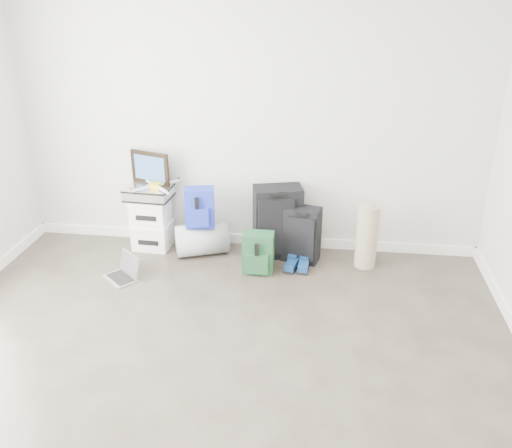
# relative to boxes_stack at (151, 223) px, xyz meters

# --- Properties ---
(ground) EXTENTS (5.00, 5.00, 0.00)m
(ground) POSITION_rel_boxes_stack_xyz_m (0.96, -2.28, -0.27)
(ground) COLOR #322B24
(ground) RESTS_ON ground
(room_envelope) EXTENTS (4.52, 5.02, 2.71)m
(room_envelope) POSITION_rel_boxes_stack_xyz_m (0.96, -2.27, 1.46)
(room_envelope) COLOR silver
(room_envelope) RESTS_ON ground
(boxes_stack) EXTENTS (0.39, 0.32, 0.53)m
(boxes_stack) POSITION_rel_boxes_stack_xyz_m (0.00, 0.00, 0.00)
(boxes_stack) COLOR white
(boxes_stack) RESTS_ON ground
(briefcase) EXTENTS (0.45, 0.34, 0.12)m
(briefcase) POSITION_rel_boxes_stack_xyz_m (0.00, 0.00, 0.32)
(briefcase) COLOR #B2B2B7
(briefcase) RESTS_ON boxes_stack
(painting) EXTENTS (0.41, 0.16, 0.32)m
(painting) POSITION_rel_boxes_stack_xyz_m (0.00, 0.10, 0.55)
(painting) COLOR black
(painting) RESTS_ON briefcase
(drone) EXTENTS (0.40, 0.40, 0.05)m
(drone) POSITION_rel_boxes_stack_xyz_m (0.08, -0.02, 0.41)
(drone) COLOR yellow
(drone) RESTS_ON briefcase
(duffel_bag) EXTENTS (0.58, 0.47, 0.31)m
(duffel_bag) POSITION_rel_boxes_stack_xyz_m (0.53, -0.08, -0.11)
(duffel_bag) COLOR gray
(duffel_bag) RESTS_ON ground
(blue_backpack) EXTENTS (0.30, 0.25, 0.39)m
(blue_backpack) POSITION_rel_boxes_stack_xyz_m (0.53, -0.11, 0.23)
(blue_backpack) COLOR navy
(blue_backpack) RESTS_ON duffel_bag
(large_suitcase) EXTENTS (0.51, 0.39, 0.70)m
(large_suitcase) POSITION_rel_boxes_stack_xyz_m (1.27, -0.00, 0.09)
(large_suitcase) COLOR black
(large_suitcase) RESTS_ON ground
(green_backpack) EXTENTS (0.28, 0.21, 0.39)m
(green_backpack) POSITION_rel_boxes_stack_xyz_m (1.13, -0.38, -0.08)
(green_backpack) COLOR #153B23
(green_backpack) RESTS_ON ground
(carry_on) EXTENTS (0.38, 0.30, 0.54)m
(carry_on) POSITION_rel_boxes_stack_xyz_m (1.50, -0.09, 0.01)
(carry_on) COLOR black
(carry_on) RESTS_ON ground
(shoes) EXTENTS (0.24, 0.26, 0.08)m
(shoes) POSITION_rel_boxes_stack_xyz_m (1.49, -0.27, -0.23)
(shoes) COLOR black
(shoes) RESTS_ON ground
(rolled_rug) EXTENTS (0.20, 0.20, 0.61)m
(rolled_rug) POSITION_rel_boxes_stack_xyz_m (2.11, -0.12, 0.04)
(rolled_rug) COLOR gray
(rolled_rug) RESTS_ON ground
(laptop) EXTENTS (0.38, 0.37, 0.22)m
(laptop) POSITION_rel_boxes_stack_xyz_m (-0.07, -0.64, -0.21)
(laptop) COLOR #B4B4B9
(laptop) RESTS_ON ground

